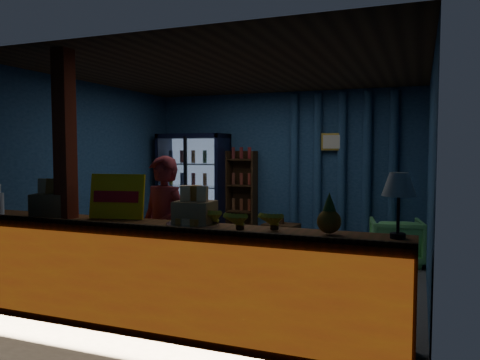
% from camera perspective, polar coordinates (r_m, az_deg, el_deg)
% --- Properties ---
extents(ground, '(4.60, 4.60, 0.00)m').
position_cam_1_polar(ground, '(6.19, -0.45, -11.50)').
color(ground, '#515154').
rests_on(ground, ground).
extents(room_walls, '(4.60, 4.60, 4.60)m').
position_cam_1_polar(room_walls, '(5.97, -0.45, 3.18)').
color(room_walls, navy).
rests_on(room_walls, ground).
extents(counter, '(4.40, 0.57, 0.99)m').
position_cam_1_polar(counter, '(4.41, -9.82, -11.47)').
color(counter, brown).
rests_on(counter, ground).
extents(support_post, '(0.16, 0.16, 2.60)m').
position_cam_1_polar(support_post, '(4.90, -20.46, -0.34)').
color(support_post, maroon).
rests_on(support_post, ground).
extents(beverage_cooler, '(1.20, 0.62, 1.90)m').
position_cam_1_polar(beverage_cooler, '(8.39, -5.47, -1.00)').
color(beverage_cooler, black).
rests_on(beverage_cooler, ground).
extents(bottle_shelf, '(0.50, 0.28, 1.60)m').
position_cam_1_polar(bottle_shelf, '(8.19, 0.30, -2.08)').
color(bottle_shelf, '#3A2512').
rests_on(bottle_shelf, ground).
extents(curtain_folds, '(1.74, 0.14, 2.50)m').
position_cam_1_polar(curtain_folds, '(7.79, 12.29, 1.26)').
color(curtain_folds, navy).
rests_on(curtain_folds, room_walls).
extents(framed_picture, '(0.36, 0.04, 0.28)m').
position_cam_1_polar(framed_picture, '(7.77, 11.19, 4.59)').
color(framed_picture, gold).
rests_on(framed_picture, room_walls).
extents(shopkeeper, '(0.63, 0.48, 1.56)m').
position_cam_1_polar(shopkeeper, '(4.94, -9.31, -6.17)').
color(shopkeeper, maroon).
rests_on(shopkeeper, ground).
extents(green_chair, '(0.81, 0.82, 0.65)m').
position_cam_1_polar(green_chair, '(7.06, 18.50, -7.09)').
color(green_chair, '#60C166').
rests_on(green_chair, ground).
extents(side_table, '(0.56, 0.44, 0.57)m').
position_cam_1_polar(side_table, '(7.35, 5.01, -7.15)').
color(side_table, '#3A2512').
rests_on(side_table, ground).
extents(yellow_sign, '(0.56, 0.21, 0.44)m').
position_cam_1_polar(yellow_sign, '(4.72, -14.75, -1.96)').
color(yellow_sign, yellow).
rests_on(yellow_sign, counter).
extents(snack_box_left, '(0.45, 0.41, 0.39)m').
position_cam_1_polar(snack_box_left, '(5.05, -21.83, -2.68)').
color(snack_box_left, '#AC8153').
rests_on(snack_box_left, counter).
extents(snack_box_centre, '(0.35, 0.29, 0.36)m').
position_cam_1_polar(snack_box_centre, '(4.21, -5.52, -3.82)').
color(snack_box_centre, '#AC8153').
rests_on(snack_box_centre, counter).
extents(pastry_tray, '(0.47, 0.47, 0.08)m').
position_cam_1_polar(pastry_tray, '(4.20, -5.81, -5.22)').
color(pastry_tray, silver).
rests_on(pastry_tray, counter).
extents(banana_bunches, '(0.80, 0.30, 0.17)m').
position_cam_1_polar(banana_bunches, '(4.01, 0.13, -4.76)').
color(banana_bunches, gold).
rests_on(banana_bunches, counter).
extents(table_lamp, '(0.26, 0.26, 0.51)m').
position_cam_1_polar(table_lamp, '(3.75, 18.80, -0.81)').
color(table_lamp, black).
rests_on(table_lamp, counter).
extents(pineapple, '(0.19, 0.19, 0.33)m').
position_cam_1_polar(pineapple, '(3.80, 10.81, -4.52)').
color(pineapple, '#91651A').
rests_on(pineapple, counter).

